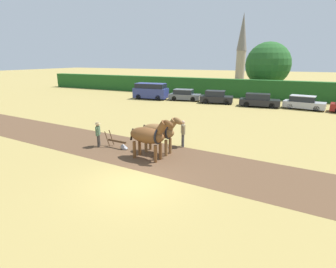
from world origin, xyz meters
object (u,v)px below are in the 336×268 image
(church_spire, at_px, (242,46))
(parked_car_center_left, at_px, (216,97))
(parked_car_center_right, at_px, (304,103))
(farmer_at_plow, at_px, (98,133))
(tree_far_left, at_px, (268,65))
(parked_van, at_px, (151,91))
(parked_car_center, at_px, (259,100))
(draft_horse_lead_left, at_px, (149,136))
(farmer_beside_team, at_px, (183,131))
(plow, at_px, (119,143))
(draft_horse_lead_right, at_px, (159,131))
(parked_car_left, at_px, (184,95))

(church_spire, xyz_separation_m, parked_car_center_left, (4.22, -37.06, -7.72))
(parked_car_center_right, bearing_deg, farmer_at_plow, -112.73)
(tree_far_left, height_order, parked_van, tree_far_left)
(parked_car_center, bearing_deg, parked_car_center_right, 1.30)
(parked_car_center_left, xyz_separation_m, parked_car_center_right, (9.87, 0.21, -0.04))
(draft_horse_lead_left, distance_m, parked_car_center_right, 22.11)
(church_spire, distance_m, farmer_beside_team, 55.57)
(tree_far_left, xyz_separation_m, farmer_at_plow, (-6.82, -31.08, -3.64))
(parked_car_center, height_order, parked_car_center_right, parked_car_center)
(parked_car_center_left, bearing_deg, plow, -101.55)
(church_spire, height_order, farmer_at_plow, church_spire)
(church_spire, xyz_separation_m, parked_van, (-4.97, -37.48, -7.36))
(draft_horse_lead_left, height_order, farmer_beside_team, draft_horse_lead_left)
(farmer_at_plow, bearing_deg, parked_car_center_right, 32.73)
(draft_horse_lead_left, distance_m, plow, 2.92)
(draft_horse_lead_right, distance_m, parked_car_center_left, 19.36)
(church_spire, distance_m, parked_car_center_right, 40.21)
(tree_far_left, bearing_deg, draft_horse_lead_right, -95.20)
(draft_horse_lead_left, distance_m, parked_car_center, 20.37)
(parked_car_left, bearing_deg, parked_car_center_left, -13.87)
(parked_van, bearing_deg, draft_horse_lead_right, -64.42)
(draft_horse_lead_right, xyz_separation_m, plow, (-2.70, -0.37, -1.02))
(parked_car_center_right, bearing_deg, plow, -110.14)
(farmer_beside_team, height_order, parked_car_left, farmer_beside_team)
(church_spire, xyz_separation_m, parked_car_center, (9.41, -37.35, -7.74))
(draft_horse_lead_left, bearing_deg, parked_car_center_right, 72.93)
(parked_car_center_left, bearing_deg, parked_van, 173.36)
(tree_far_left, distance_m, farmer_at_plow, 32.03)
(draft_horse_lead_left, xyz_separation_m, parked_car_center_left, (-1.84, 20.38, -0.61))
(draft_horse_lead_left, bearing_deg, parked_car_center, 84.80)
(draft_horse_lead_left, relative_size, farmer_beside_team, 1.69)
(tree_far_left, distance_m, parked_car_center, 12.11)
(church_spire, bearing_deg, parked_car_center_left, -83.50)
(parked_car_center_left, distance_m, parked_car_center, 5.19)
(tree_far_left, relative_size, draft_horse_lead_left, 2.74)
(draft_horse_lead_right, height_order, parked_van, draft_horse_lead_right)
(draft_horse_lead_left, xyz_separation_m, parked_car_left, (-6.35, 20.84, -0.65))
(tree_far_left, distance_m, draft_horse_lead_right, 30.73)
(farmer_at_plow, bearing_deg, parked_van, 83.50)
(parked_car_center_left, relative_size, parked_car_center, 0.92)
(church_spire, distance_m, parked_car_left, 37.41)
(plow, height_order, farmer_beside_team, farmer_beside_team)
(parked_car_center_right, bearing_deg, draft_horse_lead_right, -104.12)
(tree_far_left, height_order, parked_car_center_left, tree_far_left)
(parked_van, bearing_deg, parked_car_center, -4.45)
(parked_van, height_order, parked_car_center, parked_van)
(church_spire, height_order, plow, church_spire)
(farmer_beside_team, bearing_deg, parked_car_center_right, 36.37)
(farmer_at_plow, distance_m, parked_car_center, 20.92)
(plow, distance_m, parked_car_left, 20.43)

